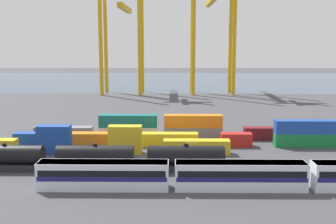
% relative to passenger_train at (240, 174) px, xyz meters
% --- Properties ---
extents(ground_plane, '(420.00, 420.00, 0.00)m').
position_rel_passenger_train_xyz_m(ground_plane, '(-5.94, 58.57, -2.14)').
color(ground_plane, '#424247').
extents(harbour_water, '(400.00, 110.00, 0.01)m').
position_rel_passenger_train_xyz_m(harbour_water, '(-5.94, 163.08, -2.14)').
color(harbour_water, '#384C60').
rests_on(harbour_water, ground_plane).
extents(passenger_train, '(56.25, 3.14, 3.90)m').
position_rel_passenger_train_xyz_m(passenger_train, '(0.00, 0.00, 0.00)').
color(passenger_train, silver).
rests_on(passenger_train, ground_plane).
extents(freight_tank_row, '(41.03, 2.97, 4.43)m').
position_rel_passenger_train_xyz_m(freight_tank_row, '(-21.74, 8.41, -0.04)').
color(freight_tank_row, '#232326').
rests_on(freight_tank_row, ground_plane).
extents(shipping_container_1, '(6.04, 2.44, 2.60)m').
position_rel_passenger_train_xyz_m(shipping_container_1, '(-31.15, 18.67, -0.84)').
color(shipping_container_1, '#1C4299').
rests_on(shipping_container_1, ground_plane).
extents(shipping_container_2, '(6.04, 2.44, 2.60)m').
position_rel_passenger_train_xyz_m(shipping_container_2, '(-31.15, 18.67, 1.76)').
color(shipping_container_2, '#1C4299').
rests_on(shipping_container_2, shipping_container_1).
extents(shipping_container_3, '(6.04, 2.44, 2.60)m').
position_rel_passenger_train_xyz_m(shipping_container_3, '(-18.10, 18.67, -0.84)').
color(shipping_container_3, gold).
rests_on(shipping_container_3, ground_plane).
extents(shipping_container_4, '(6.04, 2.44, 2.60)m').
position_rel_passenger_train_xyz_m(shipping_container_4, '(-18.10, 18.67, 1.76)').
color(shipping_container_4, gold).
rests_on(shipping_container_4, shipping_container_3).
extents(shipping_container_5, '(12.10, 2.44, 2.60)m').
position_rel_passenger_train_xyz_m(shipping_container_5, '(-5.05, 18.67, -0.84)').
color(shipping_container_5, gold).
rests_on(shipping_container_5, ground_plane).
extents(shipping_container_6, '(6.04, 2.44, 2.60)m').
position_rel_passenger_train_xyz_m(shipping_container_6, '(-37.62, 24.46, -0.84)').
color(shipping_container_6, '#1C4299').
rests_on(shipping_container_6, ground_plane).
extents(shipping_container_7, '(12.10, 2.44, 2.60)m').
position_rel_passenger_train_xyz_m(shipping_container_7, '(-24.07, 24.46, -0.84)').
color(shipping_container_7, orange).
rests_on(shipping_container_7, ground_plane).
extents(shipping_container_8, '(12.10, 2.44, 2.60)m').
position_rel_passenger_train_xyz_m(shipping_container_8, '(-10.52, 24.46, -0.84)').
color(shipping_container_8, gold).
rests_on(shipping_container_8, ground_plane).
extents(shipping_container_9, '(6.04, 2.44, 2.60)m').
position_rel_passenger_train_xyz_m(shipping_container_9, '(3.03, 24.46, -0.84)').
color(shipping_container_9, '#AD211C').
rests_on(shipping_container_9, ground_plane).
extents(shipping_container_10, '(12.10, 2.44, 2.60)m').
position_rel_passenger_train_xyz_m(shipping_container_10, '(16.58, 24.46, -0.84)').
color(shipping_container_10, '#197538').
rests_on(shipping_container_10, ground_plane).
extents(shipping_container_11, '(12.10, 2.44, 2.60)m').
position_rel_passenger_train_xyz_m(shipping_container_11, '(16.58, 24.46, 1.76)').
color(shipping_container_11, '#1C4299').
rests_on(shipping_container_11, shipping_container_10).
extents(shipping_container_14, '(12.10, 2.44, 2.60)m').
position_rel_passenger_train_xyz_m(shipping_container_14, '(-32.46, 30.24, -0.84)').
color(shipping_container_14, slate).
rests_on(shipping_container_14, ground_plane).
extents(shipping_container_15, '(12.10, 2.44, 2.60)m').
position_rel_passenger_train_xyz_m(shipping_container_15, '(-18.80, 30.24, -0.84)').
color(shipping_container_15, silver).
rests_on(shipping_container_15, ground_plane).
extents(shipping_container_16, '(12.10, 2.44, 2.60)m').
position_rel_passenger_train_xyz_m(shipping_container_16, '(-18.80, 30.24, 1.76)').
color(shipping_container_16, '#146066').
rests_on(shipping_container_16, shipping_container_15).
extents(shipping_container_17, '(12.10, 2.44, 2.60)m').
position_rel_passenger_train_xyz_m(shipping_container_17, '(-5.14, 30.24, -0.84)').
color(shipping_container_17, slate).
rests_on(shipping_container_17, ground_plane).
extents(shipping_container_18, '(12.10, 2.44, 2.60)m').
position_rel_passenger_train_xyz_m(shipping_container_18, '(-5.14, 30.24, 1.76)').
color(shipping_container_18, orange).
rests_on(shipping_container_18, shipping_container_17).
extents(shipping_container_19, '(6.04, 2.44, 2.60)m').
position_rel_passenger_train_xyz_m(shipping_container_19, '(8.52, 30.24, -0.84)').
color(shipping_container_19, maroon).
rests_on(shipping_container_19, ground_plane).
extents(shipping_container_20, '(12.10, 2.44, 2.60)m').
position_rel_passenger_train_xyz_m(shipping_container_20, '(22.18, 30.24, -0.84)').
color(shipping_container_20, '#AD211C').
rests_on(shipping_container_20, ground_plane).
extents(gantry_crane_west, '(16.26, 37.19, 45.70)m').
position_rel_passenger_train_xyz_m(gantry_crane_west, '(-29.31, 111.76, 25.82)').
color(gantry_crane_west, gold).
rests_on(gantry_crane_west, ground_plane).
extents(gantry_crane_central, '(16.87, 35.13, 49.11)m').
position_rel_passenger_train_xyz_m(gantry_crane_central, '(5.85, 111.41, 27.63)').
color(gantry_crane_central, gold).
rests_on(gantry_crane_central, ground_plane).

